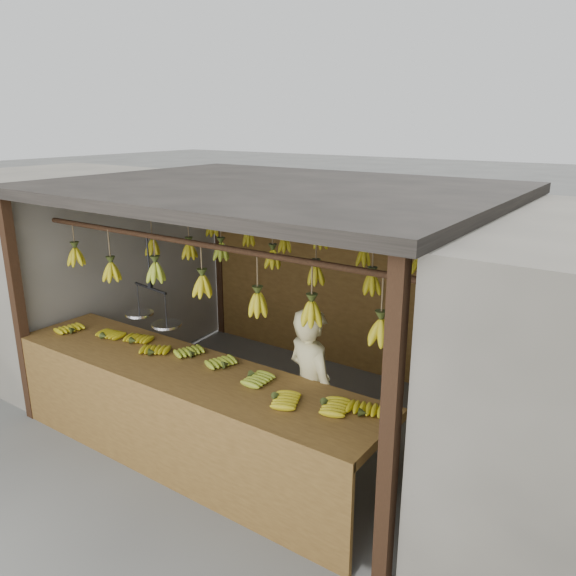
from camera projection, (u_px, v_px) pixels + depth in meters
The scene contains 8 objects.
ground at pixel (272, 411), 5.97m from camera, with size 80.00×80.00×0.00m, color #5B5B57.
stall at pixel (290, 224), 5.66m from camera, with size 4.30×3.30×2.40m.
neighbor_left at pixel (58, 260), 7.61m from camera, with size 3.00×3.00×2.30m, color slate.
counter at pixel (177, 392), 4.86m from camera, with size 3.80×0.87×0.96m.
hanging_bananas at pixel (271, 264), 5.50m from camera, with size 3.62×2.23×0.39m.
balance_scale at pixel (152, 314), 5.16m from camera, with size 0.69×0.32×0.80m.
vendor at pixel (311, 390), 4.81m from camera, with size 0.55×0.36×1.50m, color beige.
bag_bundles at pixel (504, 321), 5.67m from camera, with size 0.08×0.26×1.32m.
Camera 1 is at (3.20, -4.28, 2.98)m, focal length 35.00 mm.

